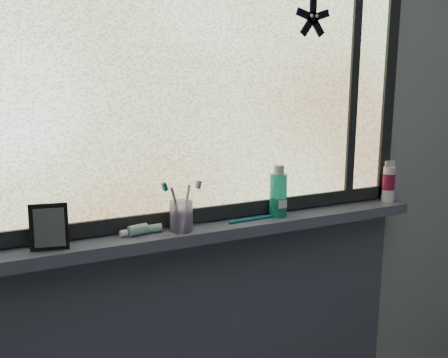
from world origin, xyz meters
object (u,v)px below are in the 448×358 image
Objects in this scene: toothbrush_cup at (181,216)px; mouthwash_bottle at (278,191)px; vanity_mirror at (49,227)px; cream_tube at (389,180)px.

mouthwash_bottle is (0.38, 0.01, 0.04)m from toothbrush_cup.
toothbrush_cup is at bearing 10.72° from vanity_mirror.
cream_tube is at bearing 11.42° from vanity_mirror.
toothbrush_cup is at bearing -177.76° from mouthwash_bottle.
vanity_mirror reaches higher than toothbrush_cup.
vanity_mirror is at bearing -179.12° from mouthwash_bottle.
vanity_mirror is 0.79m from mouthwash_bottle.
mouthwash_bottle is at bearing 11.97° from vanity_mirror.
vanity_mirror is 1.15× the size of cream_tube.
vanity_mirror is 0.41m from toothbrush_cup.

